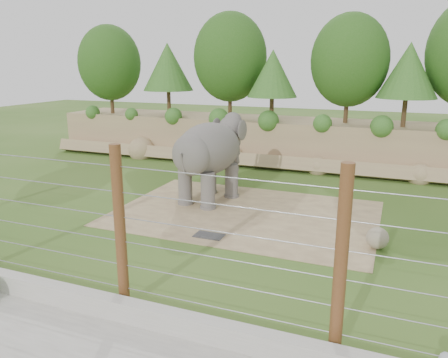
% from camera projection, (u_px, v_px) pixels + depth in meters
% --- Properties ---
extents(ground, '(90.00, 90.00, 0.00)m').
position_uv_depth(ground, '(202.00, 239.00, 14.67)').
color(ground, '#335A1A').
rests_on(ground, ground).
extents(back_embankment, '(30.00, 5.52, 8.77)m').
position_uv_depth(back_embankment, '(303.00, 95.00, 24.82)').
color(back_embankment, '#9D7E5E').
rests_on(back_embankment, ground).
extents(dirt_patch, '(10.00, 7.00, 0.02)m').
position_uv_depth(dirt_patch, '(245.00, 213.00, 17.18)').
color(dirt_patch, '#8B6F51').
rests_on(dirt_patch, ground).
extents(drain_grate, '(1.00, 0.60, 0.03)m').
position_uv_depth(drain_grate, '(209.00, 235.00, 14.88)').
color(drain_grate, '#262628').
rests_on(drain_grate, dirt_patch).
extents(elephant, '(2.59, 4.59, 3.51)m').
position_uv_depth(elephant, '(209.00, 161.00, 18.35)').
color(elephant, '#635D58').
rests_on(elephant, ground).
extents(stone_ball, '(0.70, 0.70, 0.70)m').
position_uv_depth(stone_ball, '(377.00, 238.00, 13.79)').
color(stone_ball, gray).
rests_on(stone_ball, dirt_patch).
extents(retaining_wall, '(26.00, 0.35, 0.50)m').
position_uv_depth(retaining_wall, '(112.00, 307.00, 10.12)').
color(retaining_wall, '#A8A49B').
rests_on(retaining_wall, ground).
extents(barrier_fence, '(20.26, 0.26, 4.00)m').
position_uv_depth(barrier_fence, '(120.00, 229.00, 10.12)').
color(barrier_fence, '#622F16').
rests_on(barrier_fence, ground).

